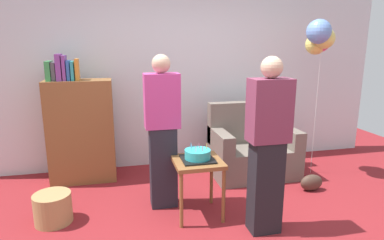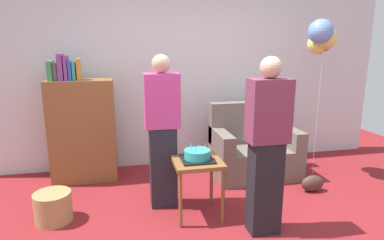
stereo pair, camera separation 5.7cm
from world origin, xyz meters
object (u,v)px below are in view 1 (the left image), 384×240
at_px(side_table, 198,168).
at_px(person_holding_cake, 267,146).
at_px(balloon_bunch, 320,38).
at_px(couch, 252,150).
at_px(bookshelf, 81,129).
at_px(handbag, 311,183).
at_px(wicker_basket, 53,208).
at_px(person_blowing_candles, 162,132).
at_px(birthday_cake, 198,155).

height_order(side_table, person_holding_cake, person_holding_cake).
bearing_deg(balloon_bunch, couch, 167.95).
distance_m(bookshelf, handbag, 2.92).
relative_size(wicker_basket, handbag, 1.29).
bearing_deg(handbag, person_blowing_candles, 178.49).
bearing_deg(balloon_bunch, bookshelf, 171.31).
bearing_deg(person_holding_cake, wicker_basket, -3.25).
height_order(couch, bookshelf, bookshelf).
bearing_deg(couch, person_holding_cake, -108.53).
bearing_deg(couch, wicker_basket, -163.11).
relative_size(person_holding_cake, balloon_bunch, 0.80).
xyz_separation_m(person_holding_cake, handbag, (0.94, 0.67, -0.73)).
bearing_deg(bookshelf, wicker_basket, -101.25).
bearing_deg(wicker_basket, side_table, -6.82).
relative_size(bookshelf, side_table, 2.70).
height_order(side_table, handbag, side_table).
bearing_deg(side_table, birthday_cake, 36.86).
bearing_deg(bookshelf, person_holding_cake, -42.58).
xyz_separation_m(couch, person_blowing_candles, (-1.29, -0.61, 0.49)).
relative_size(person_blowing_candles, handbag, 5.82).
distance_m(bookshelf, person_blowing_candles, 1.29).
distance_m(couch, bookshelf, 2.25).
bearing_deg(couch, birthday_cake, -137.47).
xyz_separation_m(bookshelf, side_table, (1.22, -1.19, -0.18)).
distance_m(side_table, handbag, 1.55).
height_order(couch, person_blowing_candles, person_blowing_candles).
relative_size(birthday_cake, handbag, 1.14).
relative_size(side_table, handbag, 2.13).
bearing_deg(person_holding_cake, balloon_bunch, -122.57).
bearing_deg(person_blowing_candles, couch, 39.86).
relative_size(couch, person_blowing_candles, 0.67).
xyz_separation_m(couch, birthday_cake, (-0.98, -0.90, 0.31)).
bearing_deg(balloon_bunch, wicker_basket, -169.88).
xyz_separation_m(bookshelf, balloon_bunch, (2.98, -0.45, 1.11)).
xyz_separation_m(bookshelf, handbag, (2.70, -0.95, -0.59)).
xyz_separation_m(birthday_cake, handbag, (1.48, 0.24, -0.55)).
bearing_deg(person_holding_cake, couch, -94.90).
bearing_deg(wicker_basket, couch, 16.89).
height_order(bookshelf, wicker_basket, bookshelf).
xyz_separation_m(birthday_cake, wicker_basket, (-1.43, 0.17, -0.50)).
bearing_deg(side_table, wicker_basket, 173.18).
height_order(wicker_basket, balloon_bunch, balloon_bunch).
height_order(side_table, birthday_cake, birthday_cake).
bearing_deg(couch, person_blowing_candles, -154.59).
bearing_deg(person_blowing_candles, person_holding_cake, -25.67).
relative_size(bookshelf, birthday_cake, 5.04).
distance_m(birthday_cake, wicker_basket, 1.52).
height_order(couch, person_holding_cake, person_holding_cake).
relative_size(person_holding_cake, wicker_basket, 4.53).
bearing_deg(handbag, bookshelf, 160.58).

